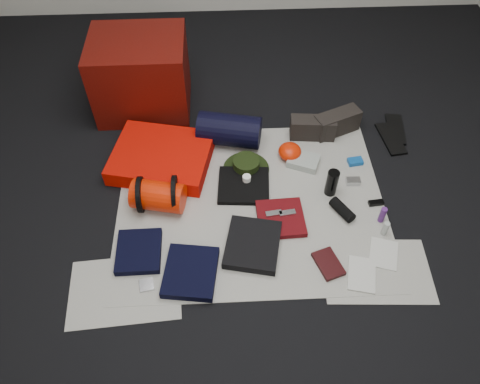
{
  "coord_description": "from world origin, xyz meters",
  "views": [
    {
      "loc": [
        -0.15,
        -1.75,
        2.22
      ],
      "look_at": [
        -0.07,
        0.01,
        0.1
      ],
      "focal_mm": 35.0,
      "sensor_mm": 36.0,
      "label": 1
    }
  ],
  "objects_px": {
    "stuff_sack": "(158,196)",
    "compact_camera": "(353,181)",
    "paperback_book": "(328,264)",
    "sleeping_pad": "(162,157)",
    "water_bottle": "(332,183)",
    "navy_duffel": "(229,130)",
    "red_cabinet": "(141,75)"
  },
  "relations": [
    {
      "from": "navy_duffel",
      "to": "paperback_book",
      "type": "xyz_separation_m",
      "value": [
        0.5,
        -0.99,
        -0.09
      ]
    },
    {
      "from": "stuff_sack",
      "to": "compact_camera",
      "type": "xyz_separation_m",
      "value": [
        1.19,
        0.12,
        -0.07
      ]
    },
    {
      "from": "sleeping_pad",
      "to": "water_bottle",
      "type": "relative_size",
      "value": 3.35
    },
    {
      "from": "water_bottle",
      "to": "compact_camera",
      "type": "distance_m",
      "value": 0.18
    },
    {
      "from": "sleeping_pad",
      "to": "stuff_sack",
      "type": "height_order",
      "value": "stuff_sack"
    },
    {
      "from": "sleeping_pad",
      "to": "compact_camera",
      "type": "bearing_deg",
      "value": -10.87
    },
    {
      "from": "compact_camera",
      "to": "paperback_book",
      "type": "bearing_deg",
      "value": -111.5
    },
    {
      "from": "compact_camera",
      "to": "paperback_book",
      "type": "relative_size",
      "value": 0.47
    },
    {
      "from": "sleeping_pad",
      "to": "paperback_book",
      "type": "xyz_separation_m",
      "value": [
        0.95,
        -0.81,
        -0.04
      ]
    },
    {
      "from": "stuff_sack",
      "to": "paperback_book",
      "type": "xyz_separation_m",
      "value": [
        0.94,
        -0.46,
        -0.08
      ]
    },
    {
      "from": "water_bottle",
      "to": "paperback_book",
      "type": "height_order",
      "value": "water_bottle"
    },
    {
      "from": "stuff_sack",
      "to": "water_bottle",
      "type": "distance_m",
      "value": 1.04
    },
    {
      "from": "navy_duffel",
      "to": "paperback_book",
      "type": "distance_m",
      "value": 1.11
    },
    {
      "from": "red_cabinet",
      "to": "stuff_sack",
      "type": "bearing_deg",
      "value": -80.86
    },
    {
      "from": "stuff_sack",
      "to": "red_cabinet",
      "type": "bearing_deg",
      "value": 99.3
    },
    {
      "from": "red_cabinet",
      "to": "paperback_book",
      "type": "height_order",
      "value": "red_cabinet"
    },
    {
      "from": "red_cabinet",
      "to": "navy_duffel",
      "type": "bearing_deg",
      "value": -35.71
    },
    {
      "from": "red_cabinet",
      "to": "sleeping_pad",
      "type": "xyz_separation_m",
      "value": [
        0.15,
        -0.6,
        -0.2
      ]
    },
    {
      "from": "navy_duffel",
      "to": "paperback_book",
      "type": "height_order",
      "value": "navy_duffel"
    },
    {
      "from": "stuff_sack",
      "to": "water_bottle",
      "type": "xyz_separation_m",
      "value": [
        1.04,
        0.05,
        0.0
      ]
    },
    {
      "from": "navy_duffel",
      "to": "water_bottle",
      "type": "distance_m",
      "value": 0.77
    },
    {
      "from": "navy_duffel",
      "to": "compact_camera",
      "type": "height_order",
      "value": "navy_duffel"
    },
    {
      "from": "sleeping_pad",
      "to": "paperback_book",
      "type": "relative_size",
      "value": 3.32
    },
    {
      "from": "sleeping_pad",
      "to": "water_bottle",
      "type": "height_order",
      "value": "water_bottle"
    },
    {
      "from": "navy_duffel",
      "to": "paperback_book",
      "type": "bearing_deg",
      "value": -50.72
    },
    {
      "from": "red_cabinet",
      "to": "paperback_book",
      "type": "relative_size",
      "value": 3.49
    },
    {
      "from": "red_cabinet",
      "to": "stuff_sack",
      "type": "relative_size",
      "value": 2.08
    },
    {
      "from": "red_cabinet",
      "to": "water_bottle",
      "type": "bearing_deg",
      "value": -37.08
    },
    {
      "from": "paperback_book",
      "to": "stuff_sack",
      "type": "bearing_deg",
      "value": 134.77
    },
    {
      "from": "navy_duffel",
      "to": "compact_camera",
      "type": "distance_m",
      "value": 0.86
    },
    {
      "from": "sleeping_pad",
      "to": "stuff_sack",
      "type": "xyz_separation_m",
      "value": [
        0.0,
        -0.35,
        0.03
      ]
    },
    {
      "from": "navy_duffel",
      "to": "compact_camera",
      "type": "xyz_separation_m",
      "value": [
        0.76,
        -0.41,
        -0.09
      ]
    }
  ]
}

